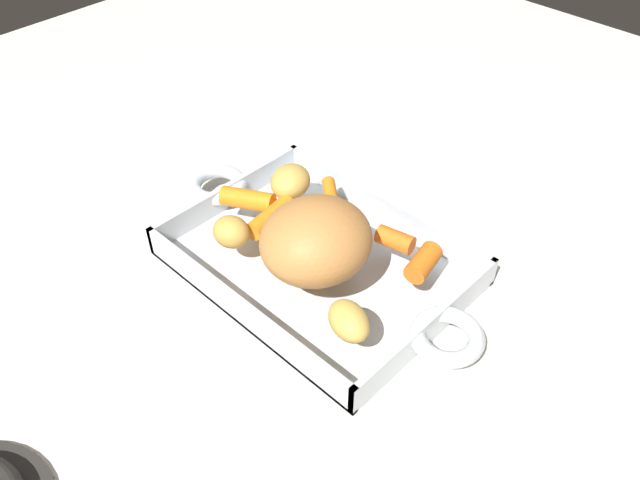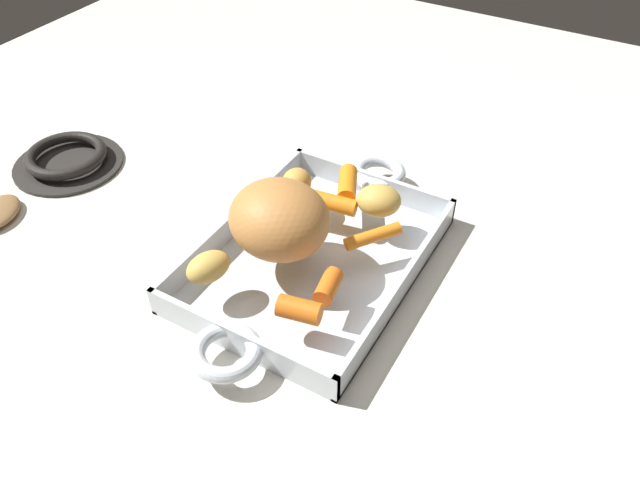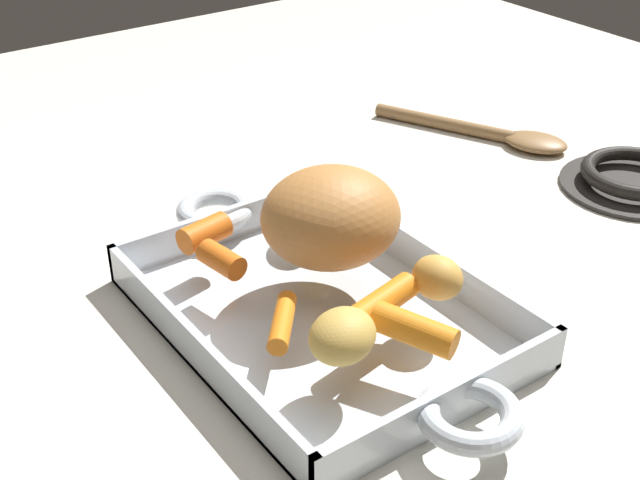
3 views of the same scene
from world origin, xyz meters
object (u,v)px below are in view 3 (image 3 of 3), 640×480
at_px(potato_golden_small, 343,336).
at_px(serving_spoon, 496,134).
at_px(baby_carrot_northeast, 221,260).
at_px(baby_carrot_northwest, 282,322).
at_px(pork_roast, 331,217).
at_px(stove_burner_rear, 636,179).
at_px(potato_golden_large, 437,278).
at_px(baby_carrot_southeast, 205,233).
at_px(baby_carrot_center_right, 381,303).
at_px(baby_carrot_southwest, 414,330).
at_px(potato_whole, 313,193).
at_px(roasting_dish, 320,309).

relative_size(potato_golden_small, serving_spoon, 0.23).
xyz_separation_m(baby_carrot_northeast, baby_carrot_northwest, (0.10, -0.00, -0.00)).
height_order(pork_roast, stove_burner_rear, pork_roast).
xyz_separation_m(potato_golden_large, serving_spoon, (-0.24, 0.32, -0.05)).
xyz_separation_m(pork_roast, stove_burner_rear, (0.03, 0.38, -0.07)).
bearing_deg(serving_spoon, potato_golden_large, -77.99).
relative_size(baby_carrot_southeast, potato_golden_large, 1.06).
distance_m(baby_carrot_northwest, potato_golden_small, 0.05).
bearing_deg(baby_carrot_southeast, potato_golden_small, 1.32).
relative_size(baby_carrot_southeast, serving_spoon, 0.19).
bearing_deg(potato_golden_large, serving_spoon, 127.13).
distance_m(baby_carrot_southeast, baby_carrot_center_right, 0.18).
distance_m(baby_carrot_center_right, serving_spoon, 0.44).
xyz_separation_m(potato_golden_small, stove_burner_rear, (-0.08, 0.45, -0.04)).
distance_m(baby_carrot_southwest, potato_whole, 0.22).
height_order(pork_roast, baby_carrot_southeast, pork_roast).
height_order(potato_whole, serving_spoon, potato_whole).
distance_m(baby_carrot_southwest, potato_golden_large, 0.06).
xyz_separation_m(roasting_dish, baby_carrot_northeast, (-0.06, -0.05, 0.04)).
relative_size(roasting_dish, pork_roast, 3.60).
xyz_separation_m(pork_roast, baby_carrot_southeast, (-0.08, -0.07, -0.03)).
bearing_deg(stove_burner_rear, potato_whole, -107.71).
bearing_deg(potato_golden_small, stove_burner_rear, 100.33).
distance_m(roasting_dish, potato_golden_large, 0.10).
bearing_deg(pork_roast, potato_golden_large, 20.71).
height_order(roasting_dish, baby_carrot_southeast, baby_carrot_southeast).
distance_m(roasting_dish, potato_whole, 0.13).
height_order(baby_carrot_northwest, baby_carrot_center_right, baby_carrot_center_right).
xyz_separation_m(baby_carrot_center_right, serving_spoon, (-0.23, 0.37, -0.04)).
height_order(baby_carrot_southeast, potato_whole, potato_whole).
bearing_deg(potato_golden_large, baby_carrot_center_right, -96.86).
height_order(baby_carrot_northwest, baby_carrot_southeast, baby_carrot_southeast).
distance_m(baby_carrot_northwest, stove_burner_rear, 0.47).
height_order(baby_carrot_southeast, baby_carrot_southwest, baby_carrot_southwest).
xyz_separation_m(potato_golden_large, potato_whole, (-0.17, 0.00, -0.00)).
height_order(potato_whole, stove_burner_rear, potato_whole).
distance_m(baby_carrot_center_right, potato_whole, 0.18).
bearing_deg(serving_spoon, baby_carrot_northwest, -89.96).
height_order(baby_carrot_southwest, potato_golden_large, potato_golden_large).
relative_size(pork_roast, baby_carrot_southwest, 1.86).
distance_m(roasting_dish, serving_spoon, 0.42).
bearing_deg(baby_carrot_southeast, stove_burner_rear, 76.50).
bearing_deg(baby_carrot_southeast, baby_carrot_northeast, -11.32).
xyz_separation_m(baby_carrot_northeast, stove_burner_rear, (0.07, 0.47, -0.04)).
bearing_deg(baby_carrot_northwest, serving_spoon, 115.16).
distance_m(baby_carrot_southwest, potato_golden_small, 0.06).
distance_m(pork_roast, potato_golden_small, 0.13).
distance_m(baby_carrot_northeast, serving_spoon, 0.45).
relative_size(potato_golden_large, serving_spoon, 0.18).
bearing_deg(baby_carrot_northwest, potato_golden_small, 19.23).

